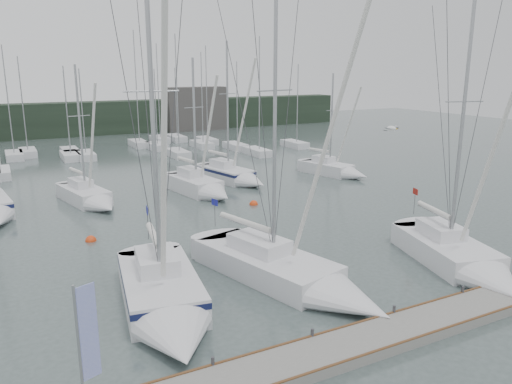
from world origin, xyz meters
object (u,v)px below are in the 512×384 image
(sailboat_mid_b, at_px, (92,199))
(sailboat_near_right, at_px, (467,263))
(sailboat_mid_d, at_px, (236,176))
(buoy_b, at_px, (254,205))
(dock_banner, at_px, (85,341))
(sailboat_near_left, at_px, (166,304))
(sailboat_mid_c, at_px, (203,188))
(buoy_c, at_px, (91,241))
(sailboat_mid_e, at_px, (338,171))
(sailboat_near_center, at_px, (302,279))

(sailboat_mid_b, bearing_deg, sailboat_near_right, -69.39)
(sailboat_mid_b, bearing_deg, sailboat_mid_d, -4.38)
(buoy_b, relative_size, dock_banner, 0.16)
(sailboat_mid_b, distance_m, dock_banner, 25.30)
(sailboat_near_left, bearing_deg, sailboat_mid_d, 66.77)
(sailboat_mid_c, relative_size, buoy_c, 17.79)
(sailboat_mid_c, height_order, sailboat_mid_d, sailboat_mid_d)
(sailboat_mid_b, bearing_deg, sailboat_mid_c, -19.17)
(sailboat_near_left, xyz_separation_m, buoy_c, (-1.10, 11.34, -0.65))
(sailboat_near_right, distance_m, sailboat_mid_c, 21.76)
(sailboat_near_left, distance_m, sailboat_mid_e, 30.25)
(sailboat_near_center, xyz_separation_m, sailboat_mid_b, (-6.05, 19.74, -0.02))
(dock_banner, bearing_deg, sailboat_mid_e, 21.92)
(sailboat_mid_e, distance_m, buoy_b, 13.05)
(sailboat_near_right, height_order, dock_banner, sailboat_near_right)
(sailboat_mid_e, xyz_separation_m, dock_banner, (-27.08, -24.81, 2.36))
(sailboat_near_left, bearing_deg, buoy_b, 59.79)
(buoy_b, bearing_deg, sailboat_mid_c, 117.95)
(sailboat_mid_b, distance_m, sailboat_mid_d, 13.00)
(sailboat_mid_c, xyz_separation_m, buoy_b, (2.35, -4.42, -0.59))
(sailboat_mid_b, bearing_deg, buoy_c, -113.13)
(sailboat_near_center, bearing_deg, buoy_c, 108.10)
(sailboat_mid_e, height_order, dock_banner, sailboat_mid_e)
(sailboat_near_left, bearing_deg, sailboat_mid_e, 48.58)
(sailboat_near_right, bearing_deg, sailboat_mid_b, 138.41)
(sailboat_near_right, xyz_separation_m, sailboat_mid_b, (-14.43, 21.92, -0.04))
(sailboat_near_right, relative_size, buoy_b, 21.94)
(sailboat_mid_b, height_order, buoy_b, sailboat_mid_b)
(sailboat_near_left, bearing_deg, dock_banner, -117.26)
(sailboat_mid_c, distance_m, buoy_c, 12.35)
(sailboat_near_left, height_order, buoy_b, sailboat_near_left)
(sailboat_mid_d, bearing_deg, dock_banner, -135.89)
(sailboat_mid_d, xyz_separation_m, buoy_b, (-1.94, -7.28, -0.59))
(sailboat_near_left, relative_size, buoy_c, 23.79)
(sailboat_mid_b, relative_size, sailboat_mid_c, 0.95)
(sailboat_near_right, distance_m, sailboat_mid_d, 23.87)
(sailboat_mid_e, bearing_deg, buoy_b, -171.25)
(sailboat_mid_d, bearing_deg, sailboat_near_left, -135.05)
(sailboat_near_right, xyz_separation_m, sailboat_mid_d, (-1.57, 23.82, 0.03))
(sailboat_near_center, distance_m, dock_banner, 11.75)
(sailboat_near_right, height_order, buoy_b, sailboat_near_right)
(sailboat_near_center, distance_m, sailboat_mid_d, 22.68)
(sailboat_mid_c, distance_m, dock_banner, 27.20)
(dock_banner, bearing_deg, buoy_c, 59.93)
(sailboat_mid_e, relative_size, buoy_c, 15.76)
(sailboat_near_left, xyz_separation_m, sailboat_mid_c, (8.96, 18.48, -0.05))
(sailboat_mid_c, relative_size, buoy_b, 17.74)
(sailboat_near_right, xyz_separation_m, buoy_b, (-3.51, 16.53, -0.56))
(sailboat_mid_b, xyz_separation_m, dock_banner, (-4.28, -24.83, 2.35))
(sailboat_near_right, xyz_separation_m, buoy_c, (-15.92, 13.83, -0.56))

